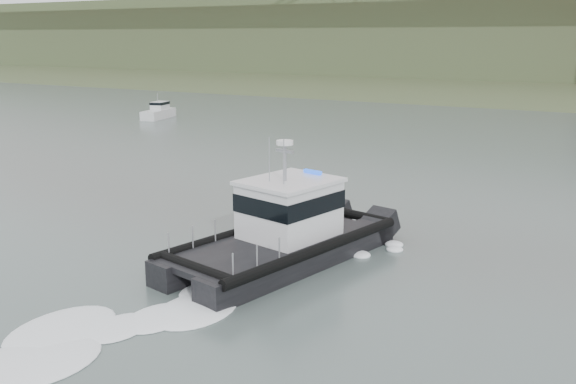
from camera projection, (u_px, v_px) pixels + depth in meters
name	position (u px, v px, depth m)	size (l,w,h in m)	color
ground	(164.00, 293.00, 24.25)	(400.00, 400.00, 0.00)	#505F5B
headlands	(576.00, 49.00, 128.38)	(500.00, 105.36, 27.12)	#3C4D2C
patrol_boat	(284.00, 230.00, 27.44)	(6.31, 11.80, 5.44)	black
motorboat	(159.00, 112.00, 75.78)	(3.05, 5.80, 3.04)	silver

